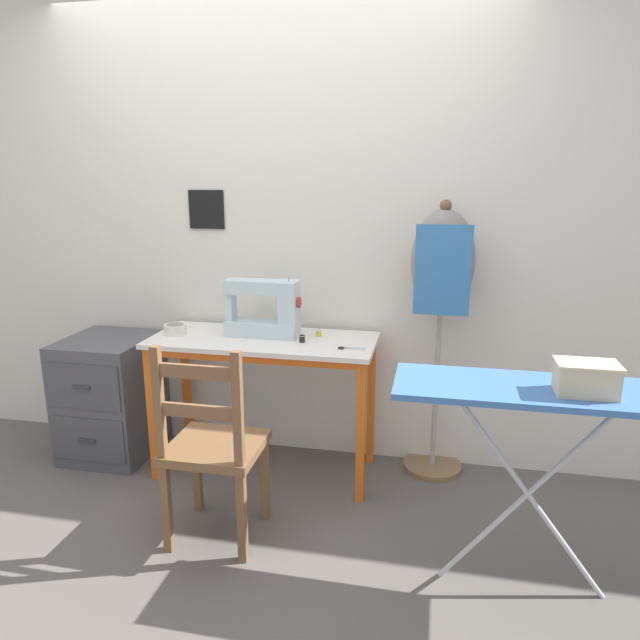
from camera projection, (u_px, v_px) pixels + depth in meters
ground_plane at (252, 492)px, 2.94m from camera, size 14.00×14.00×0.00m
wall_back at (278, 234)px, 3.17m from camera, size 10.00×0.06×2.55m
sewing_table at (263, 357)px, 3.01m from camera, size 1.19×0.50×0.76m
sewing_machine at (266, 310)px, 3.01m from camera, size 0.40×0.16×0.32m
fabric_bowl at (175, 329)px, 3.07m from camera, size 0.12×0.12×0.05m
scissors at (347, 348)px, 2.81m from camera, size 0.14×0.05×0.01m
thread_spool_near_machine at (302, 339)px, 2.91m from camera, size 0.04×0.04×0.04m
thread_spool_mid_table at (319, 333)px, 3.03m from camera, size 0.04×0.04×0.03m
wooden_chair at (213, 448)px, 2.47m from camera, size 0.40×0.38×0.93m
filing_cabinet at (111, 396)px, 3.30m from camera, size 0.47×0.53×0.70m
dress_form at (442, 279)px, 2.92m from camera, size 0.32×0.32×1.48m
ironing_board at (537, 399)px, 2.08m from camera, size 1.04×0.36×0.85m
storage_box at (586, 378)px, 1.99m from camera, size 0.21×0.14×0.12m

